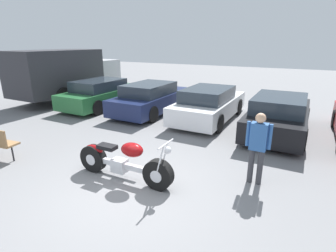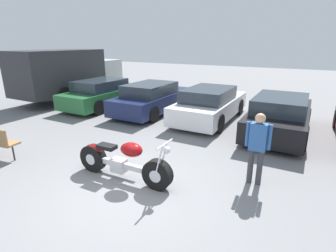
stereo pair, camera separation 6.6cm
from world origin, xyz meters
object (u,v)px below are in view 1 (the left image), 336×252
parked_car_green (103,94)px  person_standing (258,143)px  motorcycle (123,162)px  parked_car_navy (152,98)px  parked_car_white (209,104)px  parked_car_black (279,115)px  delivery_truck (67,72)px

parked_car_green → person_standing: 8.68m
motorcycle → parked_car_navy: 5.91m
parked_car_white → person_standing: 4.93m
parked_car_green → parked_car_navy: size_ratio=1.00×
parked_car_navy → parked_car_black: bearing=-3.6°
parked_car_white → person_standing: bearing=-58.6°
person_standing → parked_car_white: bearing=121.4°
delivery_truck → person_standing: (10.42, -4.27, -0.51)m
parked_car_white → parked_car_green: bearing=-176.8°
parked_car_navy → parked_car_black: size_ratio=1.00×
parked_car_green → parked_car_white: size_ratio=1.00×
parked_car_black → delivery_truck: bearing=177.4°
parked_car_navy → parked_car_white: (2.59, 0.08, 0.00)m
delivery_truck → parked_car_green: bearing=-7.6°
parked_car_navy → person_standing: size_ratio=2.77×
parked_car_green → person_standing: size_ratio=2.77×
parked_car_white → delivery_truck: delivery_truck is taller
motorcycle → parked_car_navy: bearing=115.4°
motorcycle → parked_car_black: (2.65, 5.02, 0.19)m
parked_car_green → parked_car_navy: (2.59, 0.21, 0.00)m
parked_car_green → person_standing: bearing=-26.8°
motorcycle → delivery_truck: size_ratio=0.40×
parked_car_navy → parked_car_white: bearing=1.9°
motorcycle → person_standing: person_standing is taller
parked_car_white → person_standing: (2.56, -4.20, 0.31)m
motorcycle → parked_car_green: (-5.12, 5.13, 0.19)m
motorcycle → delivery_truck: delivery_truck is taller
delivery_truck → parked_car_white: bearing=-0.5°
parked_car_white → person_standing: size_ratio=2.77×
parked_car_green → delivery_truck: delivery_truck is taller
parked_car_green → delivery_truck: (-2.67, 0.36, 0.82)m
motorcycle → parked_car_navy: size_ratio=0.55×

